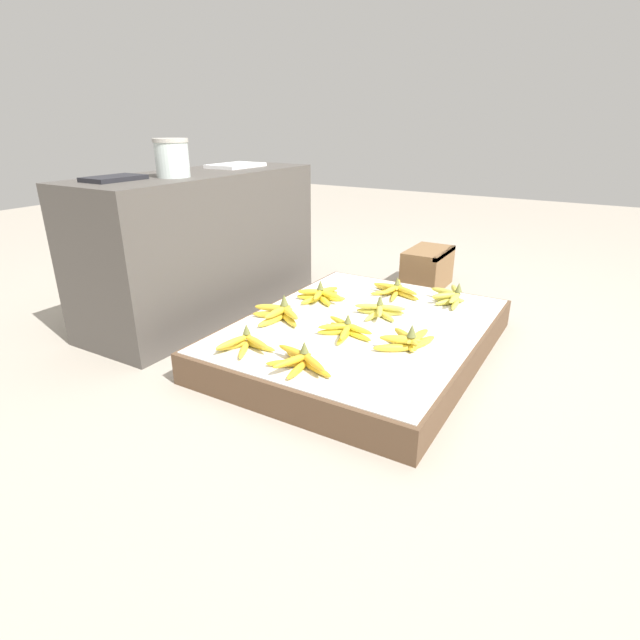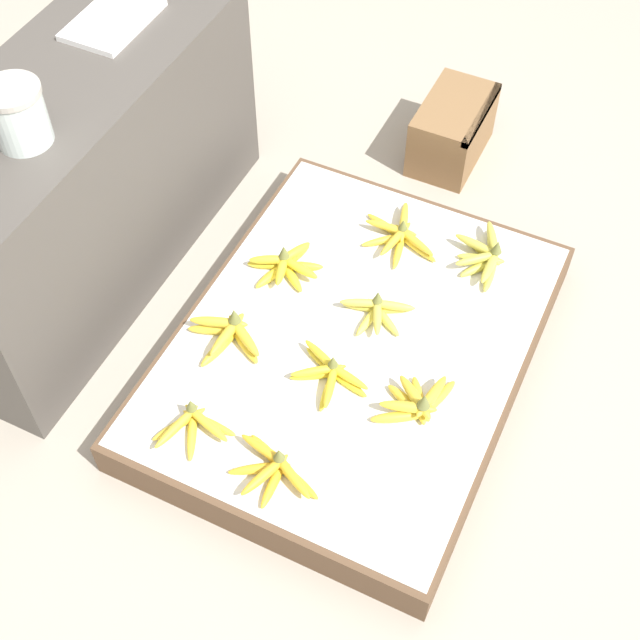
{
  "view_description": "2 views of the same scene",
  "coord_description": "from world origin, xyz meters",
  "px_view_note": "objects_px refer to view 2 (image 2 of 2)",
  "views": [
    {
      "loc": [
        -1.77,
        -0.84,
        0.93
      ],
      "look_at": [
        -0.13,
        0.13,
        0.16
      ],
      "focal_mm": 28.0,
      "sensor_mm": 36.0,
      "label": 1
    },
    {
      "loc": [
        -1.4,
        -0.57,
        2.2
      ],
      "look_at": [
        -0.1,
        0.06,
        0.3
      ],
      "focal_mm": 50.0,
      "sensor_mm": 36.0,
      "label": 2
    }
  ],
  "objects_px": {
    "banana_bunch_middle_midright": "(377,310)",
    "banana_bunch_middle_right": "(400,234)",
    "foam_tray_white": "(113,20)",
    "banana_bunch_middle_left": "(275,468)",
    "glass_jar": "(18,115)",
    "banana_bunch_middle_midleft": "(329,374)",
    "banana_bunch_front_right": "(485,256)",
    "wooden_crate": "(452,130)",
    "banana_bunch_front_midleft": "(417,403)",
    "banana_bunch_back_midleft": "(229,334)",
    "banana_bunch_back_midright": "(286,265)",
    "banana_bunch_back_left": "(193,425)"
  },
  "relations": [
    {
      "from": "wooden_crate",
      "to": "banana_bunch_front_right",
      "type": "relative_size",
      "value": 1.33
    },
    {
      "from": "banana_bunch_middle_midright",
      "to": "glass_jar",
      "type": "distance_m",
      "value": 1.11
    },
    {
      "from": "banana_bunch_middle_left",
      "to": "glass_jar",
      "type": "distance_m",
      "value": 1.09
    },
    {
      "from": "foam_tray_white",
      "to": "banana_bunch_middle_midleft",
      "type": "bearing_deg",
      "value": -118.16
    },
    {
      "from": "wooden_crate",
      "to": "banana_bunch_middle_midright",
      "type": "relative_size",
      "value": 1.61
    },
    {
      "from": "glass_jar",
      "to": "banana_bunch_front_midleft",
      "type": "bearing_deg",
      "value": -88.14
    },
    {
      "from": "banana_bunch_front_midleft",
      "to": "foam_tray_white",
      "type": "height_order",
      "value": "foam_tray_white"
    },
    {
      "from": "wooden_crate",
      "to": "banana_bunch_front_midleft",
      "type": "relative_size",
      "value": 1.51
    },
    {
      "from": "banana_bunch_middle_midleft",
      "to": "glass_jar",
      "type": "distance_m",
      "value": 1.04
    },
    {
      "from": "banana_bunch_middle_right",
      "to": "banana_bunch_back_midleft",
      "type": "height_order",
      "value": "banana_bunch_back_midleft"
    },
    {
      "from": "banana_bunch_back_left",
      "to": "banana_bunch_back_midright",
      "type": "bearing_deg",
      "value": 2.8
    },
    {
      "from": "banana_bunch_middle_midleft",
      "to": "banana_bunch_middle_midright",
      "type": "height_order",
      "value": "banana_bunch_middle_midright"
    },
    {
      "from": "banana_bunch_middle_midright",
      "to": "banana_bunch_middle_right",
      "type": "height_order",
      "value": "banana_bunch_middle_midright"
    },
    {
      "from": "banana_bunch_middle_left",
      "to": "banana_bunch_back_midleft",
      "type": "height_order",
      "value": "banana_bunch_back_midleft"
    },
    {
      "from": "banana_bunch_middle_midleft",
      "to": "glass_jar",
      "type": "height_order",
      "value": "glass_jar"
    },
    {
      "from": "banana_bunch_back_midleft",
      "to": "foam_tray_white",
      "type": "bearing_deg",
      "value": 50.62
    },
    {
      "from": "banana_bunch_back_left",
      "to": "banana_bunch_back_midleft",
      "type": "height_order",
      "value": "banana_bunch_back_midleft"
    },
    {
      "from": "banana_bunch_front_right",
      "to": "banana_bunch_back_midleft",
      "type": "xyz_separation_m",
      "value": [
        -0.6,
        0.56,
        0.01
      ]
    },
    {
      "from": "banana_bunch_middle_left",
      "to": "banana_bunch_back_midright",
      "type": "bearing_deg",
      "value": 24.62
    },
    {
      "from": "wooden_crate",
      "to": "banana_bunch_back_midleft",
      "type": "height_order",
      "value": "banana_bunch_back_midleft"
    },
    {
      "from": "banana_bunch_front_midleft",
      "to": "banana_bunch_back_midright",
      "type": "relative_size",
      "value": 0.98
    },
    {
      "from": "banana_bunch_front_right",
      "to": "banana_bunch_middle_left",
      "type": "bearing_deg",
      "value": 165.1
    },
    {
      "from": "banana_bunch_back_left",
      "to": "banana_bunch_back_midleft",
      "type": "distance_m",
      "value": 0.3
    },
    {
      "from": "banana_bunch_back_midright",
      "to": "foam_tray_white",
      "type": "relative_size",
      "value": 0.83
    },
    {
      "from": "banana_bunch_middle_left",
      "to": "banana_bunch_back_midleft",
      "type": "xyz_separation_m",
      "value": [
        0.32,
        0.31,
        0.01
      ]
    },
    {
      "from": "banana_bunch_middle_midleft",
      "to": "foam_tray_white",
      "type": "xyz_separation_m",
      "value": [
        0.49,
        0.92,
        0.55
      ]
    },
    {
      "from": "banana_bunch_front_right",
      "to": "banana_bunch_back_midright",
      "type": "height_order",
      "value": "banana_bunch_back_midright"
    },
    {
      "from": "banana_bunch_back_midright",
      "to": "glass_jar",
      "type": "distance_m",
      "value": 0.89
    },
    {
      "from": "banana_bunch_front_right",
      "to": "banana_bunch_back_left",
      "type": "distance_m",
      "value": 1.03
    },
    {
      "from": "banana_bunch_middle_midleft",
      "to": "banana_bunch_back_left",
      "type": "xyz_separation_m",
      "value": [
        -0.3,
        0.26,
        -0.0
      ]
    },
    {
      "from": "banana_bunch_middle_midright",
      "to": "glass_jar",
      "type": "bearing_deg",
      "value": 108.04
    },
    {
      "from": "banana_bunch_middle_midright",
      "to": "foam_tray_white",
      "type": "height_order",
      "value": "foam_tray_white"
    },
    {
      "from": "banana_bunch_middle_midleft",
      "to": "banana_bunch_back_midleft",
      "type": "relative_size",
      "value": 0.92
    },
    {
      "from": "banana_bunch_middle_midleft",
      "to": "foam_tray_white",
      "type": "bearing_deg",
      "value": 61.84
    },
    {
      "from": "wooden_crate",
      "to": "banana_bunch_middle_midright",
      "type": "xyz_separation_m",
      "value": [
        -0.89,
        -0.09,
        0.04
      ]
    },
    {
      "from": "banana_bunch_back_midleft",
      "to": "glass_jar",
      "type": "bearing_deg",
      "value": 91.7
    },
    {
      "from": "wooden_crate",
      "to": "banana_bunch_back_left",
      "type": "height_order",
      "value": "wooden_crate"
    },
    {
      "from": "wooden_crate",
      "to": "banana_bunch_front_midleft",
      "type": "bearing_deg",
      "value": -164.35
    },
    {
      "from": "banana_bunch_front_midleft",
      "to": "wooden_crate",
      "type": "bearing_deg",
      "value": 15.65
    },
    {
      "from": "banana_bunch_front_midleft",
      "to": "banana_bunch_back_midright",
      "type": "xyz_separation_m",
      "value": [
        0.29,
        0.54,
        -0.0
      ]
    },
    {
      "from": "banana_bunch_front_right",
      "to": "glass_jar",
      "type": "height_order",
      "value": "glass_jar"
    },
    {
      "from": "banana_bunch_back_midright",
      "to": "glass_jar",
      "type": "bearing_deg",
      "value": 120.26
    },
    {
      "from": "banana_bunch_front_right",
      "to": "wooden_crate",
      "type": "bearing_deg",
      "value": 29.18
    },
    {
      "from": "banana_bunch_front_midleft",
      "to": "glass_jar",
      "type": "distance_m",
      "value": 1.26
    },
    {
      "from": "banana_bunch_middle_left",
      "to": "banana_bunch_back_midleft",
      "type": "distance_m",
      "value": 0.45
    },
    {
      "from": "banana_bunch_middle_midright",
      "to": "banana_bunch_middle_midleft",
      "type": "bearing_deg",
      "value": 173.36
    },
    {
      "from": "banana_bunch_front_midleft",
      "to": "banana_bunch_middle_midleft",
      "type": "bearing_deg",
      "value": 93.46
    },
    {
      "from": "wooden_crate",
      "to": "banana_bunch_middle_midleft",
      "type": "bearing_deg",
      "value": -176.87
    },
    {
      "from": "banana_bunch_middle_left",
      "to": "banana_bunch_back_midleft",
      "type": "relative_size",
      "value": 1.02
    },
    {
      "from": "banana_bunch_back_midleft",
      "to": "foam_tray_white",
      "type": "height_order",
      "value": "foam_tray_white"
    }
  ]
}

